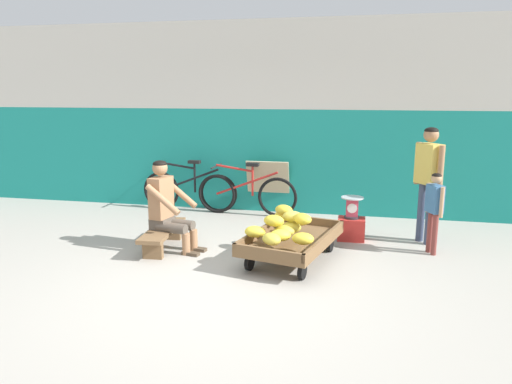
% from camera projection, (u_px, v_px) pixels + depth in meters
% --- Properties ---
extents(ground_plane, '(80.00, 80.00, 0.00)m').
position_uv_depth(ground_plane, '(218.00, 288.00, 4.95)').
color(ground_plane, '#A39E93').
extents(back_wall, '(16.00, 0.30, 3.08)m').
position_uv_depth(back_wall, '(275.00, 118.00, 7.87)').
color(back_wall, '#19847A').
rests_on(back_wall, ground).
extents(banana_cart, '(1.16, 1.60, 0.36)m').
position_uv_depth(banana_cart, '(292.00, 241.00, 5.70)').
color(banana_cart, brown).
rests_on(banana_cart, ground).
extents(banana_pile, '(0.81, 1.27, 0.26)m').
position_uv_depth(banana_pile, '(285.00, 225.00, 5.55)').
color(banana_pile, yellow).
rests_on(banana_pile, banana_cart).
extents(low_bench, '(0.39, 1.12, 0.27)m').
position_uv_depth(low_bench, '(163.00, 233.00, 6.14)').
color(low_bench, brown).
rests_on(low_bench, ground).
extents(vendor_seated, '(0.72, 0.56, 1.14)m').
position_uv_depth(vendor_seated, '(167.00, 206.00, 6.03)').
color(vendor_seated, '#9E704C').
rests_on(vendor_seated, ground).
extents(plastic_crate, '(0.36, 0.28, 0.30)m').
position_uv_depth(plastic_crate, '(351.00, 229.00, 6.51)').
color(plastic_crate, red).
rests_on(plastic_crate, ground).
extents(weighing_scale, '(0.30, 0.30, 0.29)m').
position_uv_depth(weighing_scale, '(352.00, 207.00, 6.45)').
color(weighing_scale, '#28282D').
rests_on(weighing_scale, plastic_crate).
extents(bicycle_near_left, '(1.66, 0.48, 0.86)m').
position_uv_depth(bicycle_near_left, '(189.00, 190.00, 8.05)').
color(bicycle_near_left, black).
rests_on(bicycle_near_left, ground).
extents(bicycle_far_left, '(1.66, 0.48, 0.86)m').
position_uv_depth(bicycle_far_left, '(246.00, 194.00, 7.78)').
color(bicycle_far_left, black).
rests_on(bicycle_far_left, ground).
extents(sign_board, '(0.70, 0.28, 0.87)m').
position_uv_depth(sign_board, '(268.00, 186.00, 7.96)').
color(sign_board, '#C6B289').
rests_on(sign_board, ground).
extents(customer_adult, '(0.34, 0.42, 1.53)m').
position_uv_depth(customer_adult, '(428.00, 172.00, 6.22)').
color(customer_adult, '#38425B').
rests_on(customer_adult, ground).
extents(customer_child, '(0.21, 0.30, 1.01)m').
position_uv_depth(customer_child, '(434.00, 204.00, 5.86)').
color(customer_child, brown).
rests_on(customer_child, ground).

